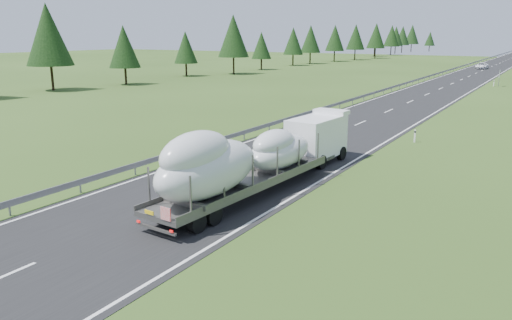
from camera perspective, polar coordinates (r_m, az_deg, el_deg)
The scene contains 6 objects.
road_surface at distance 110.01m, azimuth 23.28°, elevation 8.82°, with size 10.00×400.00×0.02m, color black.
guardrail at distance 110.79m, azimuth 20.57°, elevation 9.41°, with size 0.10×400.00×0.76m.
highway_sign at distance 89.22m, azimuth 26.07°, elevation 8.71°, with size 0.08×0.90×2.60m.
tree_line_left at distance 134.72m, azimuth 4.47°, elevation 13.76°, with size 14.93×281.59×12.57m.
boat_truck at distance 25.74m, azimuth 0.03°, elevation 0.56°, with size 3.27×17.49×4.06m.
distant_van at distance 133.77m, azimuth 24.41°, elevation 9.78°, with size 2.42×5.25×1.46m, color white.
Camera 1 is at (15.55, -8.61, 8.11)m, focal length 35.00 mm.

